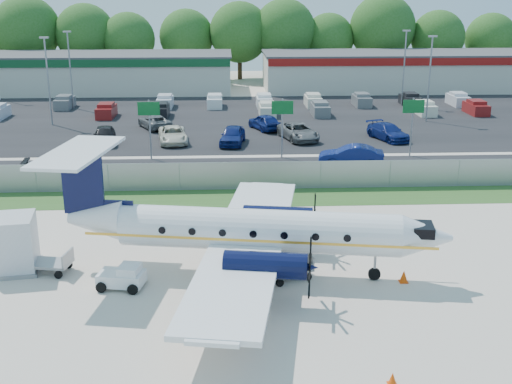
{
  "coord_description": "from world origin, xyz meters",
  "views": [
    {
      "loc": [
        -1.71,
        -29.63,
        13.5
      ],
      "look_at": [
        0.0,
        6.0,
        2.3
      ],
      "focal_mm": 45.0,
      "sensor_mm": 36.0,
      "label": 1
    }
  ],
  "objects_px": {
    "service_container": "(11,246)",
    "aircraft": "(250,230)",
    "baggage_cart_near": "(48,262)",
    "baggage_cart_far": "(288,269)",
    "pushback_tug": "(123,277)"
  },
  "relations": [
    {
      "from": "baggage_cart_far",
      "to": "aircraft",
      "type": "bearing_deg",
      "value": 159.51
    },
    {
      "from": "aircraft",
      "to": "baggage_cart_near",
      "type": "height_order",
      "value": "aircraft"
    },
    {
      "from": "aircraft",
      "to": "pushback_tug",
      "type": "relative_size",
      "value": 8.54
    },
    {
      "from": "aircraft",
      "to": "pushback_tug",
      "type": "height_order",
      "value": "aircraft"
    },
    {
      "from": "pushback_tug",
      "to": "baggage_cart_far",
      "type": "relative_size",
      "value": 0.91
    },
    {
      "from": "baggage_cart_near",
      "to": "service_container",
      "type": "distance_m",
      "value": 2.05
    },
    {
      "from": "baggage_cart_near",
      "to": "service_container",
      "type": "bearing_deg",
      "value": 167.58
    },
    {
      "from": "baggage_cart_near",
      "to": "service_container",
      "type": "height_order",
      "value": "service_container"
    },
    {
      "from": "aircraft",
      "to": "baggage_cart_near",
      "type": "xyz_separation_m",
      "value": [
        -10.11,
        0.62,
        -1.8
      ]
    },
    {
      "from": "service_container",
      "to": "aircraft",
      "type": "bearing_deg",
      "value": -4.9
    },
    {
      "from": "baggage_cart_near",
      "to": "service_container",
      "type": "xyz_separation_m",
      "value": [
        -1.85,
        0.41,
        0.77
      ]
    },
    {
      "from": "pushback_tug",
      "to": "aircraft",
      "type": "bearing_deg",
      "value": 11.77
    },
    {
      "from": "aircraft",
      "to": "service_container",
      "type": "height_order",
      "value": "aircraft"
    },
    {
      "from": "baggage_cart_near",
      "to": "service_container",
      "type": "relative_size",
      "value": 0.85
    },
    {
      "from": "baggage_cart_near",
      "to": "baggage_cart_far",
      "type": "bearing_deg",
      "value": -6.22
    }
  ]
}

